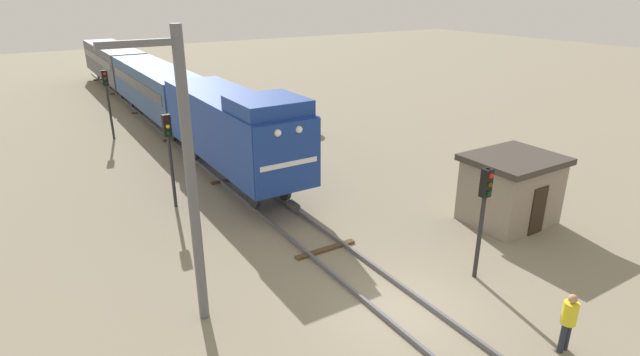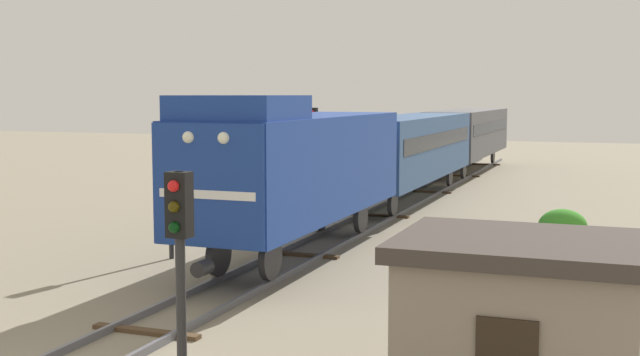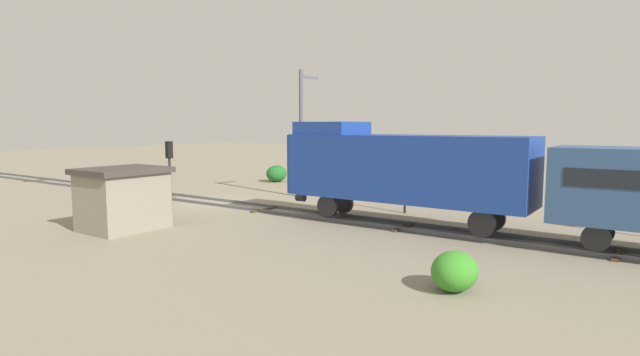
{
  "view_description": "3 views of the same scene",
  "coord_description": "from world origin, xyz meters",
  "px_view_note": "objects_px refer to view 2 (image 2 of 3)",
  "views": [
    {
      "loc": [
        -8.5,
        -9.1,
        8.86
      ],
      "look_at": [
        1.49,
        6.91,
        1.58
      ],
      "focal_mm": 28.0,
      "sensor_mm": 36.0,
      "label": 1
    },
    {
      "loc": [
        8.78,
        -9.29,
        4.78
      ],
      "look_at": [
        1.49,
        10.12,
        2.61
      ],
      "focal_mm": 45.0,
      "sensor_mm": 36.0,
      "label": 2
    },
    {
      "loc": [
        20.38,
        21.9,
        4.61
      ],
      "look_at": [
        0.52,
        8.06,
        2.03
      ],
      "focal_mm": 28.0,
      "sensor_mm": 36.0,
      "label": 3
    }
  ],
  "objects_px": {
    "locomotive": "(296,164)",
    "passenger_car_leading": "(410,145)",
    "passenger_car_trailing": "(468,131)",
    "traffic_signal_far": "(314,138)",
    "traffic_signal_near": "(180,254)",
    "relay_hut": "(519,329)",
    "traffic_signal_mid": "(170,163)"
  },
  "relations": [
    {
      "from": "passenger_car_trailing",
      "to": "traffic_signal_mid",
      "type": "height_order",
      "value": "traffic_signal_mid"
    },
    {
      "from": "passenger_car_leading",
      "to": "traffic_signal_far",
      "type": "height_order",
      "value": "traffic_signal_far"
    },
    {
      "from": "relay_hut",
      "to": "passenger_car_trailing",
      "type": "bearing_deg",
      "value": 101.25
    },
    {
      "from": "passenger_car_trailing",
      "to": "traffic_signal_near",
      "type": "height_order",
      "value": "passenger_car_trailing"
    },
    {
      "from": "traffic_signal_near",
      "to": "traffic_signal_far",
      "type": "relative_size",
      "value": 0.89
    },
    {
      "from": "passenger_car_trailing",
      "to": "relay_hut",
      "type": "distance_m",
      "value": 38.47
    },
    {
      "from": "passenger_car_trailing",
      "to": "traffic_signal_far",
      "type": "xyz_separation_m",
      "value": [
        -3.6,
        -17.18,
        0.4
      ]
    },
    {
      "from": "locomotive",
      "to": "traffic_signal_far",
      "type": "distance_m",
      "value": 11.34
    },
    {
      "from": "locomotive",
      "to": "relay_hut",
      "type": "relative_size",
      "value": 3.31
    },
    {
      "from": "traffic_signal_far",
      "to": "relay_hut",
      "type": "distance_m",
      "value": 23.39
    },
    {
      "from": "passenger_car_leading",
      "to": "passenger_car_trailing",
      "type": "bearing_deg",
      "value": 90.0
    },
    {
      "from": "traffic_signal_mid",
      "to": "traffic_signal_far",
      "type": "xyz_separation_m",
      "value": [
        -0.2,
        12.1,
        0.11
      ]
    },
    {
      "from": "passenger_car_trailing",
      "to": "traffic_signal_mid",
      "type": "xyz_separation_m",
      "value": [
        -3.4,
        -29.28,
        0.29
      ]
    },
    {
      "from": "traffic_signal_far",
      "to": "relay_hut",
      "type": "height_order",
      "value": "traffic_signal_far"
    },
    {
      "from": "passenger_car_trailing",
      "to": "locomotive",
      "type": "bearing_deg",
      "value": -90.0
    },
    {
      "from": "passenger_car_trailing",
      "to": "traffic_signal_mid",
      "type": "bearing_deg",
      "value": -96.62
    },
    {
      "from": "locomotive",
      "to": "traffic_signal_mid",
      "type": "relative_size",
      "value": 2.87
    },
    {
      "from": "passenger_car_leading",
      "to": "relay_hut",
      "type": "distance_m",
      "value": 24.32
    },
    {
      "from": "traffic_signal_near",
      "to": "relay_hut",
      "type": "bearing_deg",
      "value": 27.21
    },
    {
      "from": "traffic_signal_near",
      "to": "traffic_signal_mid",
      "type": "height_order",
      "value": "traffic_signal_mid"
    },
    {
      "from": "passenger_car_leading",
      "to": "locomotive",
      "type": "bearing_deg",
      "value": -90.0
    },
    {
      "from": "traffic_signal_far",
      "to": "relay_hut",
      "type": "xyz_separation_m",
      "value": [
        11.1,
        -20.53,
        -1.54
      ]
    },
    {
      "from": "traffic_signal_far",
      "to": "passenger_car_trailing",
      "type": "bearing_deg",
      "value": 78.16
    },
    {
      "from": "traffic_signal_far",
      "to": "traffic_signal_mid",
      "type": "bearing_deg",
      "value": -89.05
    },
    {
      "from": "traffic_signal_near",
      "to": "traffic_signal_far",
      "type": "bearing_deg",
      "value": 106.65
    },
    {
      "from": "passenger_car_leading",
      "to": "traffic_signal_mid",
      "type": "xyz_separation_m",
      "value": [
        -3.4,
        -14.68,
        0.29
      ]
    },
    {
      "from": "traffic_signal_mid",
      "to": "traffic_signal_far",
      "type": "height_order",
      "value": "traffic_signal_far"
    },
    {
      "from": "locomotive",
      "to": "traffic_signal_far",
      "type": "height_order",
      "value": "locomotive"
    },
    {
      "from": "passenger_car_trailing",
      "to": "traffic_signal_mid",
      "type": "relative_size",
      "value": 3.46
    },
    {
      "from": "passenger_car_leading",
      "to": "traffic_signal_near",
      "type": "bearing_deg",
      "value": -82.8
    },
    {
      "from": "locomotive",
      "to": "passenger_car_leading",
      "type": "relative_size",
      "value": 0.83
    },
    {
      "from": "passenger_car_leading",
      "to": "passenger_car_trailing",
      "type": "relative_size",
      "value": 1.0
    }
  ]
}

